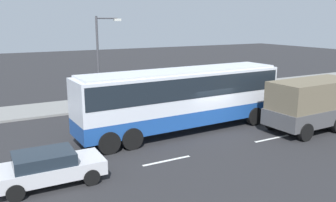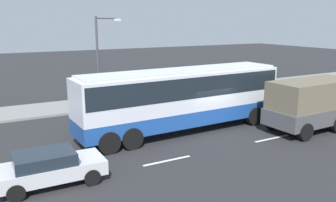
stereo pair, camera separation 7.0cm
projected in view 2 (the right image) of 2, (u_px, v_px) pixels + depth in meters
ground_plane at (209, 131)px, 20.25m from camera, size 120.00×120.00×0.00m
sidewalk_curb at (141, 99)px, 28.35m from camera, size 80.00×4.00×0.15m
lane_centreline at (164, 161)px, 15.89m from camera, size 25.68×0.16×0.01m
coach_bus at (182, 94)px, 19.73m from camera, size 12.25×3.00×3.56m
cargo_truck at (323, 101)px, 20.70m from camera, size 7.80×2.83×2.91m
car_white_minivan at (336, 94)px, 26.78m from camera, size 4.41×2.01×1.47m
car_silver_hatch at (49, 167)px, 13.50m from camera, size 4.03×1.87×1.34m
pedestrian_near_curb at (238, 79)px, 31.50m from camera, size 0.32×0.32×1.66m
pedestrian_at_crossing at (225, 80)px, 30.92m from camera, size 0.32×0.32×1.65m
street_lamp at (100, 55)px, 24.56m from camera, size 1.84×0.24×6.36m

